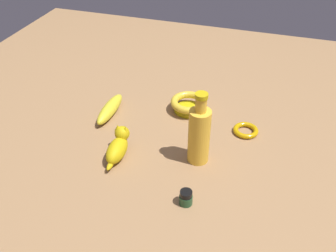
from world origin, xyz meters
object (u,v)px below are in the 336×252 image
at_px(bowl, 189,104).
at_px(cat_figurine, 118,146).
at_px(nail_polish_jar, 186,198).
at_px(bottle_tall, 199,134).
at_px(bangle, 246,130).
at_px(banana, 110,109).

bearing_deg(bowl, cat_figurine, -25.00).
relative_size(bowl, nail_polish_jar, 3.00).
bearing_deg(nail_polish_jar, bottle_tall, -176.07).
xyz_separation_m(bangle, nail_polish_jar, (0.35, -0.11, 0.01)).
distance_m(bottle_tall, cat_figurine, 0.25).
bearing_deg(bottle_tall, cat_figurine, -76.59).
bearing_deg(bangle, banana, -85.26).
height_order(bowl, nail_polish_jar, bowl).
bearing_deg(cat_figurine, bottle_tall, 103.41).
distance_m(bowl, bangle, 0.22).
height_order(banana, bangle, banana).
xyz_separation_m(bottle_tall, cat_figurine, (0.06, -0.23, -0.06)).
height_order(bottle_tall, cat_figurine, bottle_tall).
height_order(cat_figurine, bangle, cat_figurine).
distance_m(banana, nail_polish_jar, 0.48).
relative_size(banana, nail_polish_jar, 4.35).
bearing_deg(nail_polish_jar, cat_figurine, -116.68).
relative_size(banana, bangle, 2.25).
bearing_deg(banana, bowl, 111.89).
xyz_separation_m(banana, nail_polish_jar, (0.32, 0.36, -0.00)).
bearing_deg(bangle, nail_polish_jar, -16.61).
relative_size(bowl, banana, 0.69).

